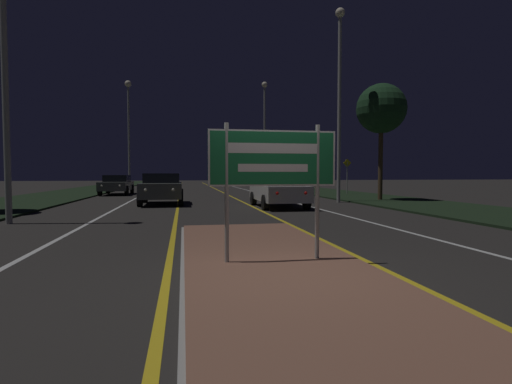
# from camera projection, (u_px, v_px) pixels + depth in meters

# --- Properties ---
(ground_plane) EXTENTS (160.00, 160.00, 0.00)m
(ground_plane) POSITION_uv_depth(u_px,v_px,m) (282.00, 275.00, 5.82)
(ground_plane) COLOR #282623
(median_island) EXTENTS (2.92, 9.26, 0.10)m
(median_island) POSITION_uv_depth(u_px,v_px,m) (273.00, 264.00, 6.40)
(median_island) COLOR #999993
(median_island) RESTS_ON ground_plane
(verge_left) EXTENTS (5.00, 100.00, 0.08)m
(verge_left) POSITION_uv_depth(u_px,v_px,m) (45.00, 198.00, 23.77)
(verge_left) COLOR black
(verge_left) RESTS_ON ground_plane
(verge_right) EXTENTS (5.00, 100.00, 0.08)m
(verge_right) POSITION_uv_depth(u_px,v_px,m) (346.00, 195.00, 27.18)
(verge_right) COLOR black
(verge_right) RESTS_ON ground_plane
(centre_line_yellow_left) EXTENTS (0.12, 70.00, 0.01)m
(centre_line_yellow_left) POSITION_uv_depth(u_px,v_px,m) (180.00, 193.00, 30.09)
(centre_line_yellow_left) COLOR gold
(centre_line_yellow_left) RESTS_ON ground_plane
(centre_line_yellow_right) EXTENTS (0.12, 70.00, 0.01)m
(centre_line_yellow_right) POSITION_uv_depth(u_px,v_px,m) (224.00, 193.00, 30.68)
(centre_line_yellow_right) COLOR gold
(centre_line_yellow_right) RESTS_ON ground_plane
(lane_line_white_left) EXTENTS (0.12, 70.00, 0.01)m
(lane_line_white_left) POSITION_uv_depth(u_px,v_px,m) (145.00, 193.00, 29.63)
(lane_line_white_left) COLOR silver
(lane_line_white_left) RESTS_ON ground_plane
(lane_line_white_right) EXTENTS (0.12, 70.00, 0.01)m
(lane_line_white_right) POSITION_uv_depth(u_px,v_px,m) (256.00, 192.00, 31.14)
(lane_line_white_right) COLOR silver
(lane_line_white_right) RESTS_ON ground_plane
(edge_line_white_left) EXTENTS (0.10, 70.00, 0.01)m
(edge_line_white_left) POSITION_uv_depth(u_px,v_px,m) (103.00, 194.00, 29.09)
(edge_line_white_left) COLOR silver
(edge_line_white_left) RESTS_ON ground_plane
(edge_line_white_right) EXTENTS (0.10, 70.00, 0.01)m
(edge_line_white_right) POSITION_uv_depth(u_px,v_px,m) (293.00, 192.00, 31.68)
(edge_line_white_right) COLOR silver
(edge_line_white_right) RESTS_ON ground_plane
(highway_sign) EXTENTS (2.05, 0.07, 2.17)m
(highway_sign) POSITION_uv_depth(u_px,v_px,m) (273.00, 164.00, 6.32)
(highway_sign) COLOR #9E9E99
(highway_sign) RESTS_ON median_island
(streetlight_left_near) EXTENTS (0.52, 0.52, 8.93)m
(streetlight_left_near) POSITION_uv_depth(u_px,v_px,m) (3.00, 27.00, 11.53)
(streetlight_left_near) COLOR #9E9E99
(streetlight_left_near) RESTS_ON ground_plane
(streetlight_left_far) EXTENTS (0.60, 0.60, 10.02)m
(streetlight_left_far) POSITION_uv_depth(u_px,v_px,m) (129.00, 116.00, 36.71)
(streetlight_left_far) COLOR #9E9E99
(streetlight_left_far) RESTS_ON ground_plane
(streetlight_right_near) EXTENTS (0.48, 0.48, 9.80)m
(streetlight_right_near) POSITION_uv_depth(u_px,v_px,m) (339.00, 84.00, 20.19)
(streetlight_right_near) COLOR #9E9E99
(streetlight_right_near) RESTS_ON ground_plane
(streetlight_right_far) EXTENTS (0.56, 0.56, 10.39)m
(streetlight_right_far) POSITION_uv_depth(u_px,v_px,m) (265.00, 119.00, 38.88)
(streetlight_right_far) COLOR #9E9E99
(streetlight_right_far) RESTS_ON ground_plane
(car_receding_0) EXTENTS (1.97, 4.42, 1.48)m
(car_receding_0) POSITION_uv_depth(u_px,v_px,m) (279.00, 190.00, 17.52)
(car_receding_0) COLOR silver
(car_receding_0) RESTS_ON ground_plane
(car_receding_1) EXTENTS (2.01, 4.46, 1.37)m
(car_receding_1) POSITION_uv_depth(u_px,v_px,m) (283.00, 184.00, 29.42)
(car_receding_1) COLOR #B7B7BC
(car_receding_1) RESTS_ON ground_plane
(car_approaching_0) EXTENTS (2.02, 4.22, 1.49)m
(car_approaching_0) POSITION_uv_depth(u_px,v_px,m) (162.00, 188.00, 19.30)
(car_approaching_0) COLOR #4C514C
(car_approaching_0) RESTS_ON ground_plane
(car_approaching_1) EXTENTS (1.94, 4.75, 1.38)m
(car_approaching_1) POSITION_uv_depth(u_px,v_px,m) (117.00, 184.00, 28.17)
(car_approaching_1) COLOR #4C514C
(car_approaching_1) RESTS_ON ground_plane
(warning_sign) EXTENTS (0.60, 0.06, 2.45)m
(warning_sign) POSITION_uv_depth(u_px,v_px,m) (347.00, 173.00, 28.10)
(warning_sign) COLOR #9E9E99
(warning_sign) RESTS_ON verge_right
(roadside_palm_right) EXTENTS (2.64, 2.64, 6.20)m
(roadside_palm_right) POSITION_uv_depth(u_px,v_px,m) (381.00, 109.00, 21.30)
(roadside_palm_right) COLOR #4C3823
(roadside_palm_right) RESTS_ON verge_right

